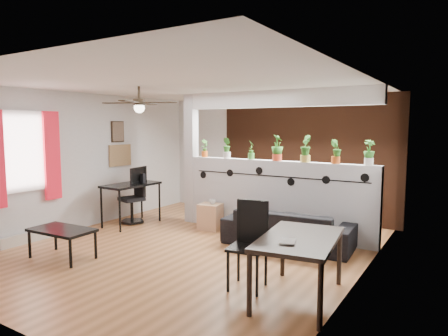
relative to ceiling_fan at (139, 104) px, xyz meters
The scene contains 28 objects.
room_shell 1.33m from the ceiling_fan, 20.56° to the left, with size 6.30×7.10×2.90m.
partition_wall 2.91m from the ceiling_fan, 48.37° to the left, with size 3.60×0.18×1.35m, color #BCBCC1.
ceiling_header 2.41m from the ceiling_fan, 48.37° to the left, with size 3.60×0.18×0.30m, color silver.
pier_column 2.09m from the ceiling_fan, 99.77° to the left, with size 0.22×0.20×2.60m, color #BCBCC1.
brick_panel 3.78m from the ceiling_fan, 63.93° to the left, with size 3.90×0.05×2.60m, color #964C2B.
vine_decal 2.64m from the ceiling_fan, 46.80° to the left, with size 3.31×0.01×0.30m.
window_assembly 2.13m from the ceiling_fan, 152.87° to the right, with size 0.09×1.30×1.55m.
baseboard_heater 2.96m from the ceiling_fan, 152.65° to the right, with size 0.08×1.00×0.18m, color silver.
corkboard 2.38m from the ceiling_fan, 144.85° to the left, with size 0.03×0.60×0.45m, color olive.
framed_art 2.19m from the ceiling_fan, 145.97° to the left, with size 0.03×0.34×0.44m.
ceiling_fan is the anchor object (origin of this frame).
potted_plant_0 1.96m from the ceiling_fan, 89.36° to the left, with size 0.20×0.22×0.36m.
potted_plant_1 2.03m from the ceiling_fan, 73.11° to the left, with size 0.26×0.24×0.40m.
potted_plant_2 2.23m from the ceiling_fan, 59.19° to the left, with size 0.20×0.22×0.36m.
potted_plant_3 2.51m from the ceiling_fan, 48.37° to the left, with size 0.31×0.32×0.47m.
potted_plant_4 2.88m from the ceiling_fan, 40.24° to the left, with size 0.28×0.30×0.47m.
potted_plant_5 3.29m from the ceiling_fan, 34.15° to the left, with size 0.25×0.22×0.40m.
potted_plant_6 3.73m from the ceiling_fan, 29.51° to the left, with size 0.26×0.25×0.40m.
sofa 3.14m from the ceiling_fan, 31.12° to the left, with size 1.99×0.78×0.58m, color black.
cube_shelf 2.56m from the ceiling_fan, 75.42° to the left, with size 0.40×0.36×0.49m, color tan.
cup 2.34m from the ceiling_fan, 73.59° to the left, with size 0.12×0.12×0.10m, color gray.
computer_desk 2.17m from the ceiling_fan, 141.20° to the left, with size 0.64×1.16×0.83m.
monitor 2.12m from the ceiling_fan, 136.99° to the left, with size 0.05×0.31×0.18m, color black.
office_chair 2.48m from the ceiling_fan, 138.65° to the left, with size 0.53×0.53×1.00m.
dining_table 3.44m from the ceiling_fan, 11.04° to the right, with size 0.98×1.42×0.73m.
book 3.38m from the ceiling_fan, 17.07° to the right, with size 0.16×0.22×0.02m, color gray.
folding_chair 2.90m from the ceiling_fan, 12.96° to the right, with size 0.49×0.49×1.06m.
coffee_table 2.28m from the ceiling_fan, 116.78° to the right, with size 0.99×0.59×0.45m.
Camera 1 is at (3.75, -5.05, 1.98)m, focal length 32.00 mm.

